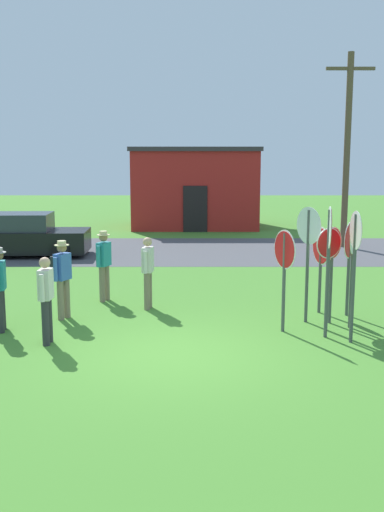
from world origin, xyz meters
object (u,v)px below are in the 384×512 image
(person_in_teal, at_px, (61,274))
(stop_sign_leaning_left, at_px, (354,254))
(stop_sign_rear_left, at_px, (331,259))
(stop_sign_nearest, at_px, (307,243))
(stop_sign_rear_right, at_px, (320,255))
(stop_sign_center_cluster, at_px, (352,251))
(parked_car_on_street, at_px, (24,236))
(stop_sign_far_back, at_px, (283,262))
(utility_pole, at_px, (346,147))
(person_in_blue, at_px, (45,296))
(stop_sign_low_front, at_px, (327,262))
(person_holding_notes, at_px, (147,269))
(stop_sign_leaning_right, at_px, (328,248))
(person_near_signs, at_px, (103,262))
(stop_sign_tallest, at_px, (348,252))

(person_in_teal, bearing_deg, stop_sign_leaning_left, -15.98)
(stop_sign_rear_left, bearing_deg, person_in_teal, 176.54)
(stop_sign_nearest, relative_size, stop_sign_leaning_left, 0.98)
(stop_sign_rear_right, bearing_deg, stop_sign_center_cluster, -71.82)
(stop_sign_rear_left, xyz_separation_m, person_in_teal, (-5.81, 0.35, -0.40))
(parked_car_on_street, height_order, stop_sign_far_back, stop_sign_far_back)
(stop_sign_center_cluster, bearing_deg, stop_sign_leaning_left, -102.86)
(utility_pole, relative_size, person_in_blue, 4.28)
(utility_pole, height_order, stop_sign_rear_left, utility_pole)
(stop_sign_low_front, xyz_separation_m, stop_sign_far_back, (-0.91, -0.08, 0.02))
(person_in_teal, bearing_deg, person_holding_notes, 25.21)
(stop_sign_far_back, bearing_deg, parked_car_on_street, 130.42)
(stop_sign_leaning_right, height_order, person_in_teal, stop_sign_leaning_right)
(stop_sign_leaning_left, relative_size, person_near_signs, 1.47)
(stop_sign_rear_right, height_order, stop_sign_tallest, stop_sign_tallest)
(stop_sign_leaning_right, xyz_separation_m, person_holding_notes, (-3.68, 2.22, -0.85))
(stop_sign_rear_left, bearing_deg, person_holding_notes, 163.20)
(stop_sign_rear_left, xyz_separation_m, person_in_blue, (-5.73, -1.43, -0.46))
(stop_sign_rear_left, bearing_deg, stop_sign_rear_right, 93.67)
(stop_sign_low_front, relative_size, stop_sign_tallest, 1.01)
(parked_car_on_street, bearing_deg, person_in_blue, -72.53)
(stop_sign_tallest, relative_size, person_holding_notes, 1.25)
(stop_sign_center_cluster, bearing_deg, stop_sign_nearest, 152.78)
(stop_sign_low_front, relative_size, stop_sign_center_cluster, 0.90)
(stop_sign_rear_right, distance_m, person_near_signs, 5.20)
(stop_sign_rear_right, relative_size, person_near_signs, 1.14)
(stop_sign_rear_right, xyz_separation_m, person_in_blue, (-5.68, -2.28, -0.39))
(stop_sign_low_front, bearing_deg, person_near_signs, 153.13)
(stop_sign_center_cluster, xyz_separation_m, person_holding_notes, (-4.33, 1.56, -0.68))
(stop_sign_center_cluster, xyz_separation_m, person_in_teal, (-6.15, 0.71, -0.62))
(stop_sign_center_cluster, relative_size, person_holding_notes, 1.40)
(stop_sign_nearest, bearing_deg, stop_sign_tallest, 27.35)
(stop_sign_tallest, bearing_deg, stop_sign_center_cluster, -100.82)
(parked_car_on_street, distance_m, stop_sign_leaning_left, 13.34)
(stop_sign_far_back, bearing_deg, person_near_signs, 147.31)
(stop_sign_leaning_left, distance_m, stop_sign_center_cluster, 1.02)
(utility_pole, relative_size, stop_sign_leaning_right, 2.77)
(stop_sign_rear_right, relative_size, stop_sign_tallest, 0.93)
(person_in_blue, relative_size, person_holding_notes, 1.00)
(utility_pole, xyz_separation_m, stop_sign_low_front, (-3.07, -11.05, -2.37))
(utility_pole, distance_m, stop_sign_rear_left, 11.16)
(parked_car_on_street, height_order, stop_sign_rear_right, stop_sign_rear_right)
(stop_sign_far_back, bearing_deg, stop_sign_rear_right, 54.58)
(utility_pole, height_order, stop_sign_leaning_left, utility_pole)
(person_in_blue, bearing_deg, person_holding_notes, 56.54)
(person_holding_notes, bearing_deg, stop_sign_leaning_left, -31.84)
(stop_sign_leaning_right, distance_m, stop_sign_center_cluster, 0.94)
(stop_sign_nearest, height_order, stop_sign_far_back, stop_sign_nearest)
(utility_pole, relative_size, stop_sign_leaning_left, 2.84)
(stop_sign_nearest, height_order, stop_sign_rear_right, stop_sign_nearest)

